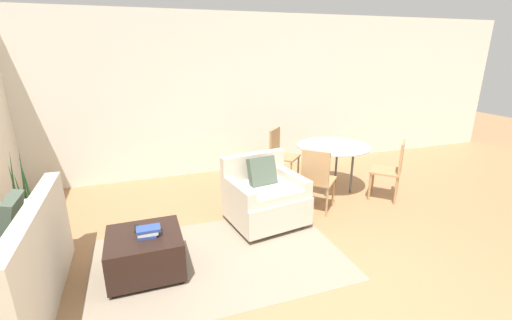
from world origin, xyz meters
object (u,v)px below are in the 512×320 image
(armchair, at_px, (264,197))
(dining_chair_near_right, at_px, (393,166))
(ottoman, at_px, (145,252))
(dining_chair_far_left, at_px, (280,151))
(couch, at_px, (2,281))
(tv_remote_primary, at_px, (137,228))
(book_stack, at_px, (148,231))
(dining_table, at_px, (333,150))
(dining_chair_near_left, at_px, (317,176))
(potted_plant, at_px, (26,218))

(armchair, xyz_separation_m, dining_chair_near_right, (2.02, 0.05, 0.17))
(ottoman, height_order, dining_chair_far_left, dining_chair_far_left)
(couch, bearing_deg, tv_remote_primary, 16.68)
(book_stack, xyz_separation_m, dining_chair_near_right, (3.47, 0.68, 0.05))
(armchair, distance_m, book_stack, 1.58)
(dining_chair_far_left, bearing_deg, dining_chair_near_right, -45.00)
(ottoman, height_order, book_stack, book_stack)
(ottoman, xyz_separation_m, dining_chair_near_right, (3.52, 0.66, 0.28))
(book_stack, distance_m, dining_chair_far_left, 2.94)
(couch, bearing_deg, dining_chair_far_left, 31.46)
(armchair, relative_size, dining_table, 0.89)
(couch, relative_size, tv_remote_primary, 11.63)
(dining_chair_near_left, bearing_deg, dining_chair_near_right, 0.00)
(couch, relative_size, potted_plant, 1.64)
(potted_plant, relative_size, dining_chair_far_left, 1.20)
(book_stack, height_order, tv_remote_primary, book_stack)
(dining_chair_near_left, bearing_deg, armchair, -176.63)
(potted_plant, bearing_deg, ottoman, -43.87)
(dining_chair_far_left, bearing_deg, armchair, -120.80)
(potted_plant, xyz_separation_m, dining_chair_near_left, (3.59, -0.62, 0.31))
(tv_remote_primary, distance_m, potted_plant, 1.71)
(dining_table, xyz_separation_m, dining_chair_near_left, (-0.63, -0.63, -0.13))
(armchair, xyz_separation_m, tv_remote_primary, (-1.55, -0.46, 0.08))
(dining_chair_near_right, bearing_deg, couch, -169.85)
(ottoman, relative_size, dining_chair_near_left, 0.79)
(ottoman, bearing_deg, dining_chair_near_left, 16.19)
(armchair, relative_size, potted_plant, 0.94)
(potted_plant, bearing_deg, dining_chair_near_right, -7.27)
(dining_chair_far_left, bearing_deg, potted_plant, -170.00)
(potted_plant, relative_size, dining_chair_near_left, 1.20)
(potted_plant, xyz_separation_m, dining_chair_far_left, (3.59, 0.63, 0.31))
(couch, distance_m, dining_chair_near_right, 4.74)
(dining_table, xyz_separation_m, dining_chair_near_right, (0.63, -0.63, -0.13))
(potted_plant, bearing_deg, dining_chair_near_left, -9.76)
(book_stack, bearing_deg, potted_plant, 136.54)
(ottoman, distance_m, dining_chair_near_right, 3.59)
(ottoman, height_order, dining_chair_near_right, dining_chair_near_right)
(tv_remote_primary, bearing_deg, dining_chair_near_right, 8.10)
(potted_plant, distance_m, dining_chair_near_left, 3.66)
(book_stack, bearing_deg, dining_chair_near_left, 17.10)
(dining_chair_near_left, bearing_deg, book_stack, -162.90)
(dining_chair_near_left, bearing_deg, dining_chair_far_left, 90.00)
(ottoman, distance_m, dining_chair_near_left, 2.38)
(dining_chair_near_left, bearing_deg, ottoman, -163.81)
(ottoman, bearing_deg, dining_table, 23.94)
(book_stack, distance_m, dining_chair_near_right, 3.54)
(couch, relative_size, dining_chair_near_left, 1.96)
(dining_chair_near_right, bearing_deg, dining_table, 135.00)
(ottoman, bearing_deg, armchair, 22.31)
(tv_remote_primary, relative_size, dining_table, 0.13)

